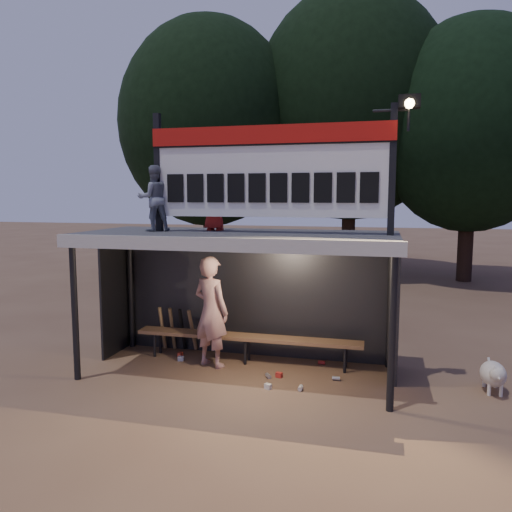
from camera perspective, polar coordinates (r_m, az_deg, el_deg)
The scene contains 13 objects.
ground at distance 8.44m, azimuth -2.04°, elevation -13.19°, with size 80.00×80.00×0.00m, color brown.
player at distance 8.55m, azimuth -5.16°, elevation -6.34°, with size 0.69×0.45×1.89m, color silver.
child_a at distance 8.36m, azimuth -11.62°, elevation 6.46°, with size 0.52×0.41×1.07m, color slate.
child_b at distance 8.38m, azimuth -4.76°, elevation 6.05°, with size 0.45×0.29×0.92m, color #A11D18.
dugout_shelter at distance 8.23m, azimuth -1.62°, elevation -0.46°, with size 5.10×2.08×2.32m.
scoreboard_assembly at distance 7.79m, azimuth 1.84°, elevation 10.02°, with size 4.10×0.27×1.99m.
bench at distance 8.81m, azimuth -1.04°, elevation -9.36°, with size 4.00×0.35×0.48m.
tree_left at distance 18.86m, azimuth -5.41°, elevation 14.83°, with size 6.46×6.46×9.27m.
tree_mid at distance 19.43m, azimuth 10.81°, elevation 16.45°, with size 7.22×7.22×10.36m.
tree_right at distance 18.46m, azimuth 23.39°, elevation 13.46°, with size 6.08×6.08×8.72m.
dog at distance 8.35m, azimuth 25.53°, elevation -12.09°, with size 0.36×0.81×0.49m.
bats at distance 9.51m, azimuth -8.98°, elevation -8.24°, with size 0.68×0.35×0.84m.
litter at distance 8.39m, azimuth 0.81°, elevation -13.06°, with size 2.95×1.39×0.08m.
Camera 1 is at (2.22, -7.61, 2.90)m, focal length 35.00 mm.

